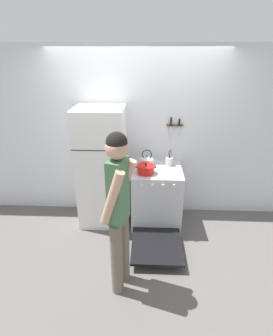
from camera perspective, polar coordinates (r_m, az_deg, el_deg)
The scene contains 9 objects.
ground_plane at distance 4.50m, azimuth 0.14°, elevation -8.77°, with size 14.00×14.00×0.00m, color #5B5654.
wall_back at distance 3.98m, azimuth 0.18°, elevation 7.06°, with size 10.00×0.06×2.55m.
refrigerator at distance 3.85m, azimuth -7.49°, elevation -0.02°, with size 0.68×0.64×1.76m.
stove_range at distance 3.93m, azimuth 4.31°, elevation -6.45°, with size 0.72×1.41×0.90m.
dutch_oven_pot at distance 3.60m, azimuth 2.04°, elevation -0.24°, with size 0.29×0.25×0.15m.
tea_kettle at distance 3.85m, azimuth 2.28°, elevation 1.61°, with size 0.25×0.20×0.24m.
utensil_jar at distance 3.88m, azimuth 7.12°, elevation 1.51°, with size 0.11×0.11×0.26m.
person at distance 2.62m, azimuth -3.88°, elevation -8.67°, with size 0.37×0.43×1.81m.
wall_knife_strip at distance 3.90m, azimuth 8.32°, elevation 9.16°, with size 0.24×0.03×0.35m.
Camera 1 is at (0.15, -3.77, 2.45)m, focal length 28.00 mm.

